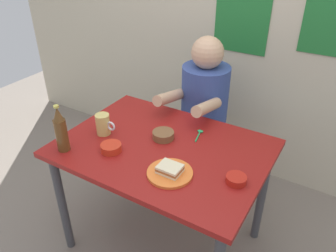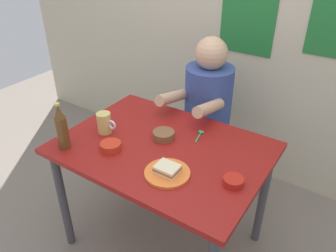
% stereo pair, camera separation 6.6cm
% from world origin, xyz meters
% --- Properties ---
extents(ground_plane, '(6.00, 6.00, 0.00)m').
position_xyz_m(ground_plane, '(0.00, 0.00, 0.00)').
color(ground_plane, slate).
extents(wall_back, '(4.40, 0.09, 2.60)m').
position_xyz_m(wall_back, '(0.00, 1.05, 1.30)').
color(wall_back, '#BCB299').
rests_on(wall_back, ground).
extents(dining_table, '(1.10, 0.80, 0.74)m').
position_xyz_m(dining_table, '(0.00, 0.00, 0.65)').
color(dining_table, maroon).
rests_on(dining_table, ground).
extents(stool, '(0.34, 0.34, 0.45)m').
position_xyz_m(stool, '(-0.06, 0.63, 0.35)').
color(stool, '#4C4C51').
rests_on(stool, ground).
extents(person_seated, '(0.33, 0.56, 0.72)m').
position_xyz_m(person_seated, '(-0.06, 0.62, 0.77)').
color(person_seated, '#33478C').
rests_on(person_seated, stool).
extents(plate_orange, '(0.22, 0.22, 0.01)m').
position_xyz_m(plate_orange, '(0.15, -0.18, 0.75)').
color(plate_orange, orange).
rests_on(plate_orange, dining_table).
extents(sandwich, '(0.11, 0.09, 0.04)m').
position_xyz_m(sandwich, '(0.15, -0.18, 0.77)').
color(sandwich, beige).
rests_on(sandwich, plate_orange).
extents(beer_mug, '(0.13, 0.08, 0.12)m').
position_xyz_m(beer_mug, '(-0.35, -0.06, 0.80)').
color(beer_mug, '#D1BC66').
rests_on(beer_mug, dining_table).
extents(beer_bottle, '(0.06, 0.06, 0.26)m').
position_xyz_m(beer_bottle, '(-0.43, -0.30, 0.86)').
color(beer_bottle, '#593819').
rests_on(beer_bottle, dining_table).
extents(sambal_bowl_red, '(0.10, 0.10, 0.03)m').
position_xyz_m(sambal_bowl_red, '(0.44, -0.08, 0.76)').
color(sambal_bowl_red, '#B21E14').
rests_on(sambal_bowl_red, dining_table).
extents(sauce_bowl_chili, '(0.11, 0.11, 0.04)m').
position_xyz_m(sauce_bowl_chili, '(-0.21, -0.18, 0.76)').
color(sauce_bowl_chili, red).
rests_on(sauce_bowl_chili, dining_table).
extents(condiment_bowl_brown, '(0.12, 0.12, 0.04)m').
position_xyz_m(condiment_bowl_brown, '(-0.04, 0.07, 0.76)').
color(condiment_bowl_brown, brown).
rests_on(condiment_bowl_brown, dining_table).
extents(spoon, '(0.05, 0.12, 0.01)m').
position_xyz_m(spoon, '(0.11, 0.21, 0.75)').
color(spoon, '#26A559').
rests_on(spoon, dining_table).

